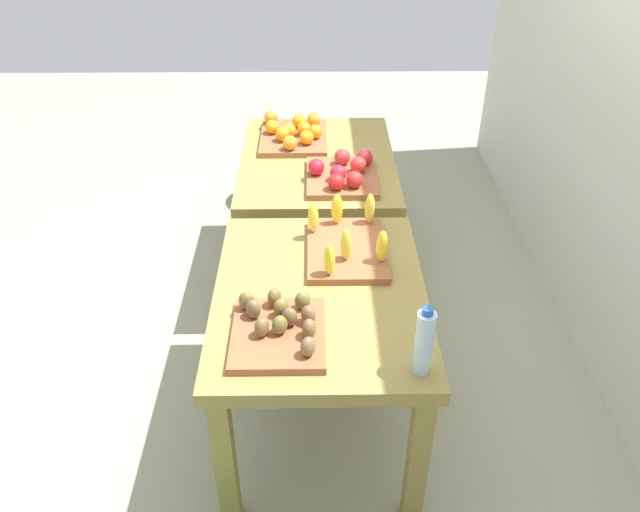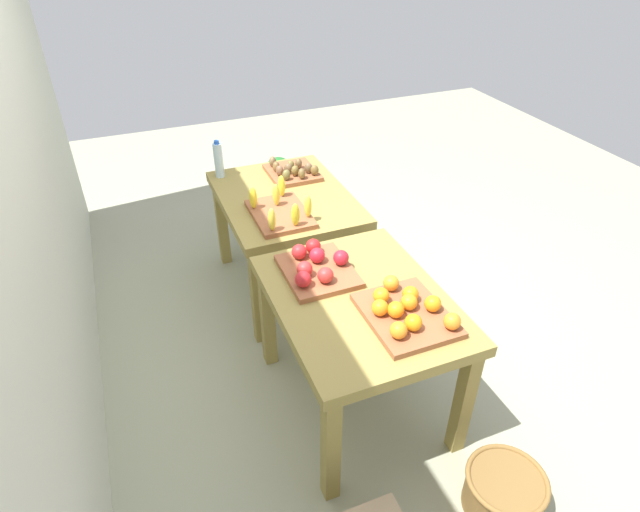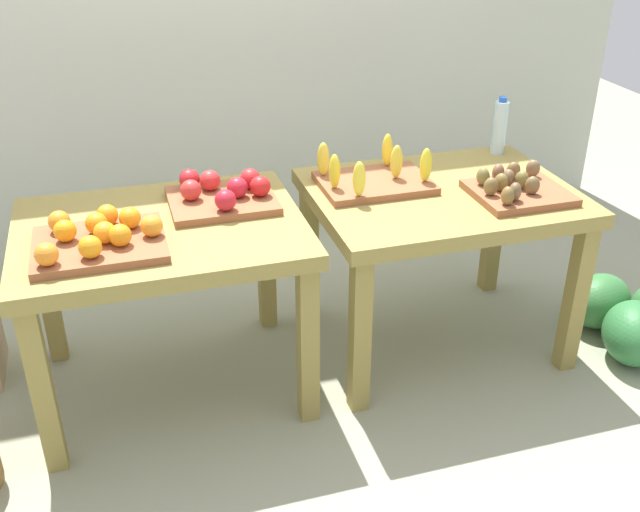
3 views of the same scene
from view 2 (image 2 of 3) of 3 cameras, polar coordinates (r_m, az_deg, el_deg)
ground_plane at (r=3.38m, az=-0.31°, el=-8.46°), size 8.00×8.00×0.00m
display_table_left at (r=2.59m, az=4.24°, el=-6.25°), size 1.04×0.80×0.72m
display_table_right at (r=3.45m, az=-3.79°, el=5.08°), size 1.04×0.80×0.72m
orange_bin at (r=2.41m, az=9.30°, el=-5.90°), size 0.44×0.36×0.11m
apple_bin at (r=2.64m, az=-0.38°, el=-1.18°), size 0.40×0.34×0.11m
banana_crate at (r=3.14m, az=-4.32°, el=4.90°), size 0.44×0.33×0.17m
kiwi_bin at (r=3.63m, az=-3.03°, el=9.15°), size 0.36×0.32×0.10m
water_bottle at (r=3.64m, az=-10.92°, el=10.16°), size 0.06×0.06×0.26m
watermelon_pile at (r=4.47m, az=-3.99°, el=6.03°), size 0.65×0.64×0.51m
wicker_basket at (r=2.69m, az=19.22°, el=-22.91°), size 0.36×0.36×0.21m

